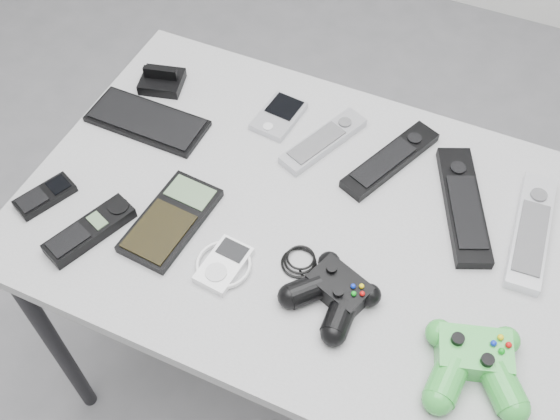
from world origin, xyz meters
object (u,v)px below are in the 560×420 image
at_px(mp3_player, 224,264).
at_px(controller_green, 475,362).
at_px(remote_silver_a, 324,140).
at_px(remote_black_b, 463,204).
at_px(remote_silver_b, 531,230).
at_px(mobile_phone, 45,196).
at_px(desk, 316,238).
at_px(controller_black, 334,292).
at_px(pda_keyboard, 147,121).
at_px(cordless_handset, 90,230).
at_px(pda, 279,116).
at_px(remote_black_a, 390,159).
at_px(calculator, 171,220).

distance_m(mp3_player, controller_green, 0.42).
height_order(remote_silver_a, mp3_player, remote_silver_a).
distance_m(remote_black_b, remote_silver_b, 0.12).
xyz_separation_m(remote_silver_b, mobile_phone, (-0.81, -0.28, -0.00)).
distance_m(desk, controller_black, 0.18).
xyz_separation_m(mobile_phone, controller_black, (0.55, 0.02, 0.01)).
bearing_deg(pda_keyboard, mobile_phone, -105.59).
relative_size(cordless_handset, controller_green, 0.99).
relative_size(pda_keyboard, mp3_player, 2.35).
xyz_separation_m(remote_silver_a, mp3_player, (-0.05, -0.33, -0.00)).
bearing_deg(controller_black, remote_silver_b, 64.53).
height_order(pda_keyboard, pda, pda).
bearing_deg(pda_keyboard, mp3_player, -38.33).
bearing_deg(controller_black, remote_black_a, 111.72).
relative_size(remote_silver_b, cordless_handset, 1.52).
bearing_deg(pda, cordless_handset, -109.49).
bearing_deg(remote_black_a, mobile_phone, -125.10).
height_order(remote_black_a, controller_black, controller_black).
height_order(remote_black_a, controller_green, controller_green).
bearing_deg(mp3_player, remote_black_b, 45.98).
distance_m(remote_black_b, mp3_player, 0.44).
bearing_deg(remote_black_a, calculator, -113.58).
bearing_deg(pda, remote_silver_a, -8.44).
bearing_deg(remote_black_b, remote_silver_a, 148.14).
height_order(mp3_player, controller_black, controller_black).
distance_m(pda_keyboard, remote_silver_a, 0.35).
distance_m(remote_black_a, controller_black, 0.31).
height_order(desk, mp3_player, mp3_player).
distance_m(pda_keyboard, cordless_handset, 0.27).
relative_size(cordless_handset, controller_black, 0.71).
height_order(remote_black_a, mobile_phone, remote_black_a).
xyz_separation_m(desk, remote_silver_a, (-0.06, 0.17, 0.07)).
bearing_deg(controller_green, mp3_player, 161.74).
xyz_separation_m(pda, remote_silver_a, (0.11, -0.03, 0.00)).
bearing_deg(calculator, controller_black, -0.02).
xyz_separation_m(remote_black_b, remote_silver_b, (0.12, -0.01, 0.00)).
height_order(desk, mobile_phone, mobile_phone).
height_order(remote_black_b, cordless_handset, same).
bearing_deg(calculator, pda, 82.13).
xyz_separation_m(remote_black_b, mp3_player, (-0.33, -0.28, -0.00)).
height_order(pda_keyboard, mobile_phone, mobile_phone).
bearing_deg(calculator, remote_black_b, 32.17).
relative_size(remote_silver_b, mp3_player, 2.46).
distance_m(remote_silver_a, calculator, 0.33).
bearing_deg(calculator, mobile_phone, -164.43).
distance_m(pda, cordless_handset, 0.43).
bearing_deg(pda_keyboard, controller_black, -23.62).
bearing_deg(pda_keyboard, pda, 27.62).
distance_m(remote_black_a, remote_black_b, 0.16).
distance_m(controller_black, controller_green, 0.24).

